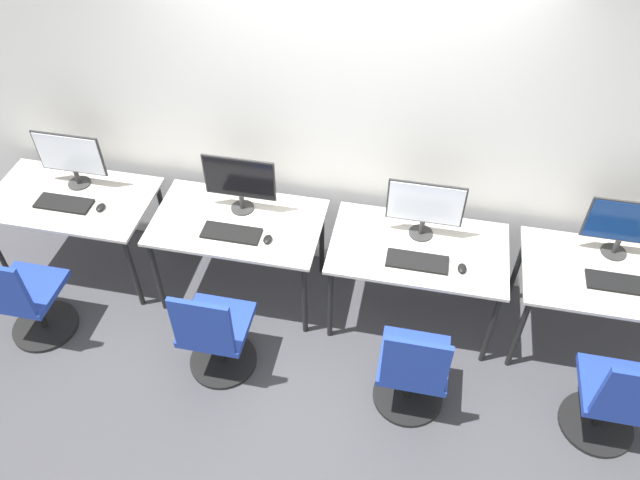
{
  "coord_description": "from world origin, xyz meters",
  "views": [
    {
      "loc": [
        0.59,
        -2.72,
        3.81
      ],
      "look_at": [
        0.0,
        0.14,
        0.89
      ],
      "focal_mm": 35.0,
      "sensor_mm": 36.0,
      "label": 1
    }
  ],
  "objects": [
    {
      "name": "mouse_right",
      "position": [
        0.95,
        0.2,
        0.76
      ],
      "size": [
        0.06,
        0.09,
        0.03
      ],
      "color": "black",
      "rests_on": "desk_right"
    },
    {
      "name": "wall_back",
      "position": [
        0.0,
        0.84,
        1.4
      ],
      "size": [
        12.0,
        0.05,
        2.8
      ],
      "color": "silver",
      "rests_on": "ground_plane"
    },
    {
      "name": "monitor_right",
      "position": [
        0.65,
        0.5,
        1.0
      ],
      "size": [
        0.52,
        0.17,
        0.45
      ],
      "color": "#2D2D2D",
      "rests_on": "desk_right"
    },
    {
      "name": "desk_right",
      "position": [
        0.65,
        0.36,
        0.66
      ],
      "size": [
        1.22,
        0.72,
        0.74
      ],
      "color": "#BCB7AD",
      "rests_on": "ground_plane"
    },
    {
      "name": "office_chair_far_left",
      "position": [
        -2.02,
        -0.37,
        0.37
      ],
      "size": [
        0.48,
        0.48,
        0.9
      ],
      "color": "black",
      "rests_on": "ground_plane"
    },
    {
      "name": "monitor_far_right",
      "position": [
        1.96,
        0.58,
        1.0
      ],
      "size": [
        0.52,
        0.17,
        0.45
      ],
      "color": "#2D2D2D",
      "rests_on": "desk_far_right"
    },
    {
      "name": "desk_far_left",
      "position": [
        -1.96,
        0.36,
        0.66
      ],
      "size": [
        1.22,
        0.72,
        0.74
      ],
      "color": "#BCB7AD",
      "rests_on": "ground_plane"
    },
    {
      "name": "keyboard_left",
      "position": [
        -0.65,
        0.22,
        0.75
      ],
      "size": [
        0.42,
        0.16,
        0.02
      ],
      "color": "black",
      "rests_on": "desk_left"
    },
    {
      "name": "desk_left",
      "position": [
        -0.65,
        0.36,
        0.66
      ],
      "size": [
        1.22,
        0.72,
        0.74
      ],
      "color": "#BCB7AD",
      "rests_on": "ground_plane"
    },
    {
      "name": "office_chair_right",
      "position": [
        0.72,
        -0.42,
        0.37
      ],
      "size": [
        0.48,
        0.48,
        0.9
      ],
      "color": "black",
      "rests_on": "ground_plane"
    },
    {
      "name": "mouse_far_left",
      "position": [
        -1.67,
        0.28,
        0.76
      ],
      "size": [
        0.06,
        0.09,
        0.03
      ],
      "color": "black",
      "rests_on": "desk_far_left"
    },
    {
      "name": "keyboard_right",
      "position": [
        0.65,
        0.21,
        0.75
      ],
      "size": [
        0.42,
        0.16,
        0.02
      ],
      "color": "black",
      "rests_on": "desk_right"
    },
    {
      "name": "monitor_left",
      "position": [
        -0.65,
        0.5,
        1.0
      ],
      "size": [
        0.52,
        0.17,
        0.45
      ],
      "color": "#2D2D2D",
      "rests_on": "desk_left"
    },
    {
      "name": "desk_far_right",
      "position": [
        1.96,
        0.36,
        0.66
      ],
      "size": [
        1.22,
        0.72,
        0.74
      ],
      "color": "#BCB7AD",
      "rests_on": "ground_plane"
    },
    {
      "name": "office_chair_far_right",
      "position": [
        1.97,
        -0.38,
        0.37
      ],
      "size": [
        0.48,
        0.48,
        0.9
      ],
      "color": "black",
      "rests_on": "ground_plane"
    },
    {
      "name": "mouse_left",
      "position": [
        -0.38,
        0.21,
        0.76
      ],
      "size": [
        0.06,
        0.09,
        0.03
      ],
      "color": "black",
      "rests_on": "desk_left"
    },
    {
      "name": "office_chair_left",
      "position": [
        -0.61,
        -0.4,
        0.37
      ],
      "size": [
        0.48,
        0.48,
        0.9
      ],
      "color": "black",
      "rests_on": "ground_plane"
    },
    {
      "name": "keyboard_far_right",
      "position": [
        1.96,
        0.28,
        0.75
      ],
      "size": [
        0.42,
        0.16,
        0.02
      ],
      "color": "black",
      "rests_on": "desk_far_right"
    },
    {
      "name": "ground_plane",
      "position": [
        0.0,
        0.0,
        0.0
      ],
      "size": [
        20.0,
        20.0,
        0.0
      ],
      "primitive_type": "plane",
      "color": "#3D3D42"
    },
    {
      "name": "keyboard_far_left",
      "position": [
        -1.96,
        0.28,
        0.75
      ],
      "size": [
        0.42,
        0.16,
        0.02
      ],
      "color": "black",
      "rests_on": "desk_far_left"
    },
    {
      "name": "monitor_far_left",
      "position": [
        -1.96,
        0.52,
        1.0
      ],
      "size": [
        0.52,
        0.17,
        0.45
      ],
      "color": "#2D2D2D",
      "rests_on": "desk_far_left"
    }
  ]
}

